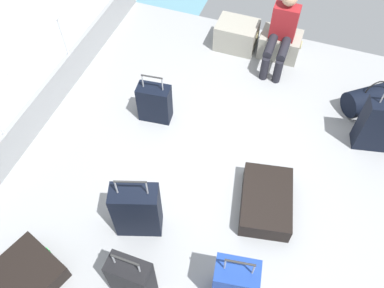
% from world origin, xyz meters
% --- Properties ---
extents(ground_plane, '(4.40, 5.20, 0.06)m').
position_xyz_m(ground_plane, '(0.00, 0.00, -0.03)').
color(ground_plane, '#939699').
extents(gunwale_port, '(0.06, 5.20, 0.45)m').
position_xyz_m(gunwale_port, '(-2.17, 0.00, 0.23)').
color(gunwale_port, '#939699').
rests_on(gunwale_port, ground_plane).
extents(railing_port, '(0.04, 4.20, 1.02)m').
position_xyz_m(railing_port, '(-2.17, 0.00, 0.78)').
color(railing_port, silver).
rests_on(railing_port, ground_plane).
extents(cargo_crate_0, '(0.61, 0.44, 0.39)m').
position_xyz_m(cargo_crate_0, '(-0.30, 2.10, 0.20)').
color(cargo_crate_0, gray).
rests_on(cargo_crate_0, ground_plane).
extents(cargo_crate_1, '(0.59, 0.41, 0.35)m').
position_xyz_m(cargo_crate_1, '(0.33, 2.14, 0.17)').
color(cargo_crate_1, gray).
rests_on(cargo_crate_1, ground_plane).
extents(passenger_seated, '(0.34, 0.66, 1.05)m').
position_xyz_m(passenger_seated, '(0.33, 1.96, 0.54)').
color(passenger_seated, maroon).
rests_on(passenger_seated, ground_plane).
extents(suitcase_0, '(0.66, 0.86, 0.23)m').
position_xyz_m(suitcase_0, '(0.73, -0.34, 0.12)').
color(suitcase_0, black).
rests_on(suitcase_0, ground_plane).
extents(suitcase_1, '(0.38, 0.20, 0.83)m').
position_xyz_m(suitcase_1, '(-0.21, -1.64, 0.34)').
color(suitcase_1, black).
rests_on(suitcase_1, ground_plane).
extents(suitcase_2, '(0.49, 0.32, 0.91)m').
position_xyz_m(suitcase_2, '(1.73, 0.92, 0.36)').
color(suitcase_2, black).
rests_on(suitcase_2, ground_plane).
extents(suitcase_3, '(0.42, 0.31, 0.79)m').
position_xyz_m(suitcase_3, '(0.66, -1.34, 0.30)').
color(suitcase_3, navy).
rests_on(suitcase_3, ground_plane).
extents(suitcase_4, '(0.42, 0.25, 0.71)m').
position_xyz_m(suitcase_4, '(-0.87, 0.43, 0.26)').
color(suitcase_4, black).
rests_on(suitcase_4, ground_plane).
extents(suitcase_5, '(0.51, 0.37, 0.91)m').
position_xyz_m(suitcase_5, '(-0.44, -1.01, 0.35)').
color(suitcase_5, black).
rests_on(suitcase_5, ground_plane).
extents(suitcase_6, '(0.77, 0.81, 0.21)m').
position_xyz_m(suitcase_6, '(-1.25, -1.93, 0.10)').
color(suitcase_6, black).
rests_on(suitcase_6, ground_plane).
extents(duffel_bag, '(0.71, 0.66, 0.48)m').
position_xyz_m(duffel_bag, '(1.64, 1.49, 0.17)').
color(duffel_bag, black).
rests_on(duffel_bag, ground_plane).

